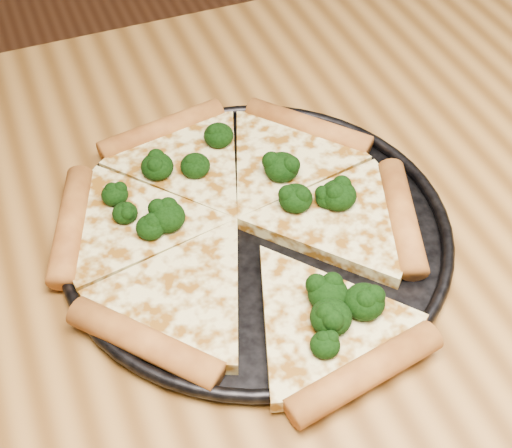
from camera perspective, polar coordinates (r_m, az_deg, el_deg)
name	(u,v)px	position (r m, az deg, el deg)	size (l,w,h in m)	color
dining_table	(393,321)	(0.74, 10.35, -7.30)	(1.20, 0.90, 0.75)	olive
pizza_pan	(256,230)	(0.66, 0.00, -0.49)	(0.35, 0.35, 0.02)	black
pizza	(241,225)	(0.66, -1.15, -0.07)	(0.34, 0.37, 0.03)	#E0D789
broccoli_florets	(262,222)	(0.64, 0.43, 0.16)	(0.21, 0.28, 0.02)	black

